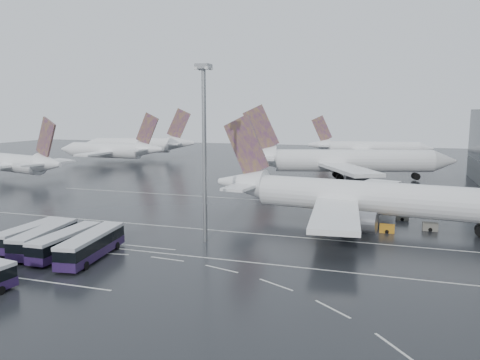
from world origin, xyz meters
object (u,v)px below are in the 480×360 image
(jet_remote_mid, at_px, (112,151))
(bus_row_near_a, at_px, (30,235))
(airliner_gate_c, at_px, (367,148))
(gse_cart_belly_c, at_px, (319,220))
(airliner_main, at_px, (358,198))
(jet_remote_far, at_px, (140,145))
(bus_row_near_b, at_px, (44,238))
(floodlight_mast, at_px, (204,132))
(jet_remote_west, at_px, (17,164))
(gse_cart_belly_a, at_px, (387,228))
(gse_cart_belly_b, at_px, (402,217))
(airliner_gate_b, at_px, (342,161))
(bus_row_near_d, at_px, (92,245))
(bus_row_near_c, at_px, (66,242))
(gse_cart_belly_d, at_px, (430,227))

(jet_remote_mid, relative_size, bus_row_near_a, 3.55)
(airliner_gate_c, distance_m, gse_cart_belly_c, 117.39)
(airliner_main, relative_size, jet_remote_far, 1.19)
(airliner_gate_c, xyz_separation_m, gse_cart_belly_c, (-2.13, -117.30, -3.87))
(bus_row_near_b, bearing_deg, floodlight_mast, -67.65)
(jet_remote_west, relative_size, gse_cart_belly_a, 17.60)
(airliner_main, height_order, gse_cart_belly_c, airliner_main)
(gse_cart_belly_a, height_order, gse_cart_belly_b, gse_cart_belly_a)
(airliner_gate_b, relative_size, jet_remote_far, 1.29)
(floodlight_mast, bearing_deg, airliner_main, 40.53)
(airliner_main, height_order, airliner_gate_b, airliner_gate_b)
(airliner_gate_b, bearing_deg, gse_cart_belly_c, -103.94)
(gse_cart_belly_a, bearing_deg, bus_row_near_d, -144.85)
(jet_remote_west, height_order, floodlight_mast, floodlight_mast)
(bus_row_near_a, relative_size, gse_cart_belly_c, 5.83)
(bus_row_near_c, height_order, bus_row_near_d, bus_row_near_d)
(bus_row_near_c, distance_m, bus_row_near_d, 4.48)
(jet_remote_far, distance_m, bus_row_near_d, 136.03)
(floodlight_mast, xyz_separation_m, gse_cart_belly_c, (14.62, 16.74, -15.92))
(jet_remote_mid, bearing_deg, bus_row_near_c, 120.39)
(bus_row_near_b, relative_size, gse_cart_belly_b, 5.88)
(jet_remote_mid, xyz_separation_m, floodlight_mast, (72.77, -86.64, 11.59))
(airliner_main, xyz_separation_m, gse_cart_belly_c, (-6.45, -1.27, -4.17))
(jet_remote_mid, distance_m, gse_cart_belly_c, 111.98)
(airliner_main, bearing_deg, jet_remote_far, 143.06)
(floodlight_mast, relative_size, gse_cart_belly_d, 11.00)
(airliner_gate_b, relative_size, gse_cart_belly_a, 26.00)
(bus_row_near_c, relative_size, floodlight_mast, 0.49)
(bus_row_near_c, bearing_deg, airliner_gate_b, -20.43)
(gse_cart_belly_a, bearing_deg, airliner_gate_b, 102.95)
(gse_cart_belly_a, bearing_deg, gse_cart_belly_b, 75.61)
(bus_row_near_b, relative_size, gse_cart_belly_c, 6.36)
(jet_remote_far, xyz_separation_m, bus_row_near_d, (62.24, -120.91, -3.48))
(bus_row_near_b, height_order, gse_cart_belly_d, bus_row_near_b)
(jet_remote_mid, height_order, gse_cart_belly_d, jet_remote_mid)
(airliner_gate_c, bearing_deg, airliner_gate_b, -101.02)
(jet_remote_west, xyz_separation_m, bus_row_near_c, (59.41, -54.40, -2.92))
(bus_row_near_c, height_order, gse_cart_belly_c, bus_row_near_c)
(bus_row_near_b, xyz_separation_m, gse_cart_belly_d, (52.66, 28.91, -1.11))
(bus_row_near_a, xyz_separation_m, gse_cart_belly_d, (56.39, 27.51, -1.00))
(airliner_main, bearing_deg, bus_row_near_d, -130.08)
(jet_remote_far, distance_m, floodlight_mast, 131.64)
(floodlight_mast, bearing_deg, gse_cart_belly_c, 48.88)
(jet_remote_far, height_order, gse_cart_belly_d, jet_remote_far)
(jet_remote_mid, relative_size, gse_cart_belly_a, 18.54)
(gse_cart_belly_b, bearing_deg, airliner_main, -142.44)
(gse_cart_belly_b, bearing_deg, gse_cart_belly_d, -55.85)
(bus_row_near_d, bearing_deg, airliner_main, -54.34)
(bus_row_near_a, xyz_separation_m, bus_row_near_d, (12.21, -2.34, 0.21))
(jet_remote_far, relative_size, bus_row_near_b, 3.54)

